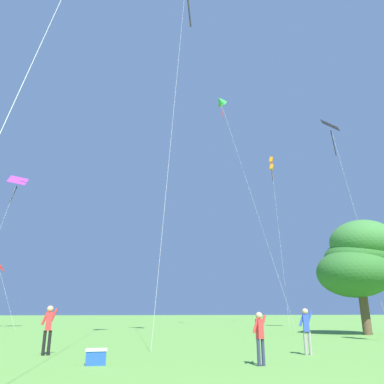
# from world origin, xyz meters

# --- Properties ---
(kite_black_large) EXTENTS (2.11, 5.25, 19.23)m
(kite_black_large) POSITION_xyz_m (17.50, 25.55, 17.51)
(kite_black_large) COLOR black
(kite_black_large) RESTS_ON ground_plane
(kite_green_small) EXTENTS (4.23, 9.27, 26.24)m
(kite_green_small) POSITION_xyz_m (9.42, 34.79, 25.44)
(kite_green_small) COLOR green
(kite_green_small) RESTS_ON ground_plane
(kite_orange_box) EXTENTS (4.10, 10.17, 23.24)m
(kite_orange_box) POSITION_xyz_m (19.89, 44.76, 22.12)
(kite_orange_box) COLOR orange
(kite_orange_box) RESTS_ON ground_plane
(kite_purple_streamer) EXTENTS (1.74, 6.70, 14.23)m
(kite_purple_streamer) POSITION_xyz_m (-11.56, 33.67, 12.99)
(kite_purple_streamer) COLOR purple
(kite_purple_streamer) RESTS_ON ground_plane
(person_foreground_watcher) EXTENTS (0.50, 0.24, 1.57)m
(person_foreground_watcher) POSITION_xyz_m (4.94, 9.81, 0.95)
(person_foreground_watcher) COLOR gray
(person_foreground_watcher) RESTS_ON ground_plane
(person_child_small) EXTENTS (0.47, 0.20, 1.44)m
(person_child_small) POSITION_xyz_m (2.27, 7.49, 0.87)
(person_child_small) COLOR #2D3351
(person_child_small) RESTS_ON ground_plane
(person_with_spool) EXTENTS (0.54, 0.23, 1.67)m
(person_with_spool) POSITION_xyz_m (-4.10, 11.56, 1.00)
(person_with_spool) COLOR black
(person_with_spool) RESTS_ON ground_plane
(tree_right_cluster) EXTENTS (5.58, 5.10, 7.78)m
(tree_right_cluster) POSITION_xyz_m (15.00, 20.63, 5.00)
(tree_right_cluster) COLOR brown
(tree_right_cluster) RESTS_ON ground_plane
(picnic_cooler) EXTENTS (0.60, 0.40, 0.44)m
(picnic_cooler) POSITION_xyz_m (-2.29, 8.61, 0.22)
(picnic_cooler) COLOR #2351B2
(picnic_cooler) RESTS_ON ground_plane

